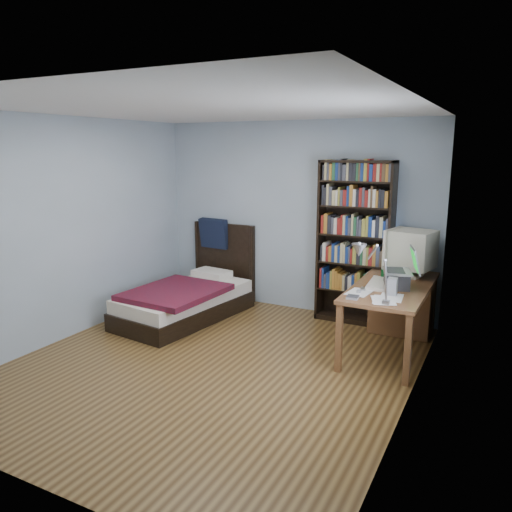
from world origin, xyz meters
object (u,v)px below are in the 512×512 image
Objects in this scene: keyboard at (379,284)px; bookshelf at (355,243)px; laptop at (399,277)px; desk_lamp at (364,256)px; desk at (399,302)px; speaker at (392,287)px; soda_can at (384,274)px; crt_monitor at (411,250)px; bed at (189,297)px.

keyboard is 0.99m from bookshelf.
desk_lamp is (-0.11, -1.02, 0.40)m from laptop.
desk_lamp is at bearing -96.01° from laptop.
speaker is (0.08, -0.83, 0.40)m from desk.
laptop reaches higher than soda_can.
laptop is 0.90× the size of keyboard.
desk is 0.93m from speaker.
crt_monitor is 0.27× the size of bed.
desk is at bearing 72.03° from keyboard.
desk is 2.51× the size of desk_lamp.
keyboard reaches higher than desk.
crt_monitor is 0.65m from keyboard.
bookshelf is at bearing 130.78° from laptop.
bookshelf is (-0.71, 0.82, 0.16)m from laptop.
crt_monitor is 0.59m from laptop.
bed is at bearing 175.29° from keyboard.
laptop reaches higher than bed.
desk_lamp is 1.95m from bookshelf.
laptop is 0.35m from soda_can.
crt_monitor reaches higher than desk.
desk is 13.63× the size of soda_can.
crt_monitor is at bearing 89.47° from laptop.
laptop is at bearing -51.78° from soda_can.
desk is 2.97× the size of crt_monitor.
soda_can reaches higher than keyboard.
keyboard is (-0.13, -0.52, 0.33)m from desk.
laptop is (-0.01, -0.56, -0.18)m from crt_monitor.
desk is at bearing 11.12° from bed.
bed is (-2.66, -0.53, -0.77)m from crt_monitor.
desk is 3.26× the size of keyboard.
bed is at bearing -168.88° from desk.
crt_monitor is 4.60× the size of soda_can.
crt_monitor is (0.08, 0.03, 0.61)m from desk.
desk_lamp is 1.30× the size of keyboard.
bookshelf is (-0.60, 1.84, -0.24)m from desk_lamp.
soda_can is at bearing -116.46° from desk.
desk_lamp is 0.32× the size of bookshelf.
desk_lamp is at bearing -85.41° from soda_can.
laptop is 2.71m from bed.
crt_monitor is 0.27× the size of bookshelf.
speaker is (-0.00, -0.86, -0.21)m from crt_monitor.
desk is 0.91m from bookshelf.
keyboard is at bearing -110.71° from crt_monitor.
soda_can is (-0.21, 0.27, -0.06)m from laptop.
desk_lamp is 0.85m from speaker.
keyboard is at bearing -103.61° from desk.
laptop is 0.22× the size of bed.
desk_lamp is (-0.03, -1.55, 0.83)m from desk.
desk is 9.17× the size of speaker.
soda_can is at bearing 94.59° from desk_lamp.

